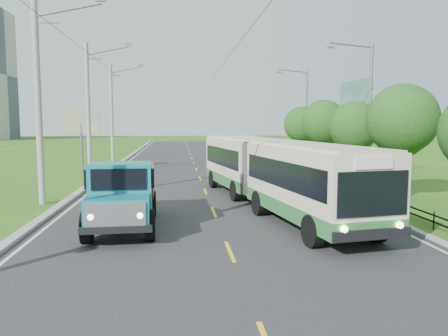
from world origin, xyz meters
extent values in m
plane|color=#285A15|center=(0.00, 0.00, 0.00)|extent=(240.00, 240.00, 0.00)
cube|color=#28282B|center=(0.00, 20.00, 0.01)|extent=(14.00, 120.00, 0.02)
cube|color=#9E9E99|center=(-7.20, 20.00, 0.07)|extent=(0.40, 120.00, 0.15)
cube|color=#9E9E99|center=(7.15, 20.00, 0.05)|extent=(0.30, 120.00, 0.10)
cube|color=silver|center=(-6.65, 20.00, 0.02)|extent=(0.12, 120.00, 0.00)
cube|color=silver|center=(6.65, 20.00, 0.02)|extent=(0.12, 120.00, 0.00)
cube|color=yellow|center=(0.00, 0.00, 0.02)|extent=(0.12, 2.20, 0.00)
cube|color=black|center=(8.00, 14.00, 0.30)|extent=(0.04, 40.00, 0.60)
cylinder|color=gray|center=(-8.30, 9.00, 5.00)|extent=(0.32, 0.32, 10.00)
cube|color=slate|center=(-7.80, 9.00, 8.80)|extent=(1.20, 0.10, 0.10)
cube|color=slate|center=(-5.20, 9.00, 9.90)|extent=(0.50, 0.18, 0.12)
cylinder|color=gray|center=(-8.30, 21.00, 5.00)|extent=(0.32, 0.32, 10.00)
cube|color=slate|center=(-7.80, 21.00, 8.80)|extent=(1.20, 0.10, 0.10)
cube|color=slate|center=(-5.20, 21.00, 9.90)|extent=(0.50, 0.18, 0.12)
cylinder|color=gray|center=(-8.30, 33.00, 5.00)|extent=(0.32, 0.32, 10.00)
cube|color=slate|center=(-7.80, 33.00, 8.80)|extent=(1.20, 0.10, 0.10)
cube|color=slate|center=(-5.20, 33.00, 9.90)|extent=(0.50, 0.18, 0.12)
cylinder|color=#382314|center=(9.80, 8.00, 1.68)|extent=(0.28, 0.28, 3.36)
sphere|color=#134414|center=(9.80, 8.00, 4.20)|extent=(3.60, 3.60, 3.60)
sphere|color=#134414|center=(10.00, 8.50, 3.48)|extent=(2.64, 2.64, 2.64)
cylinder|color=#382314|center=(9.80, 14.00, 1.51)|extent=(0.28, 0.28, 3.02)
sphere|color=#134414|center=(9.80, 14.00, 3.78)|extent=(3.24, 3.24, 3.24)
sphere|color=#134414|center=(10.00, 14.50, 3.13)|extent=(2.38, 2.38, 2.38)
cylinder|color=#382314|center=(9.80, 20.00, 1.62)|extent=(0.28, 0.28, 3.25)
sphere|color=#134414|center=(9.80, 20.00, 4.06)|extent=(3.48, 3.48, 3.48)
sphere|color=#134414|center=(10.00, 20.50, 3.36)|extent=(2.55, 2.55, 2.55)
cylinder|color=#382314|center=(9.80, 26.00, 1.54)|extent=(0.28, 0.28, 3.08)
sphere|color=#134414|center=(9.80, 26.00, 3.85)|extent=(3.30, 3.30, 3.30)
sphere|color=#134414|center=(10.00, 26.50, 3.19)|extent=(2.42, 2.42, 2.42)
cylinder|color=slate|center=(10.80, 14.00, 4.50)|extent=(0.20, 0.20, 9.00)
cylinder|color=slate|center=(9.40, 14.00, 8.90)|extent=(2.80, 0.10, 0.34)
cube|color=slate|center=(8.10, 14.00, 8.75)|extent=(0.45, 0.16, 0.12)
cylinder|color=slate|center=(10.80, 28.00, 4.50)|extent=(0.20, 0.20, 9.00)
cylinder|color=slate|center=(9.40, 28.00, 8.90)|extent=(2.80, 0.10, 0.34)
cube|color=slate|center=(8.10, 28.00, 8.75)|extent=(0.45, 0.16, 0.12)
cylinder|color=silver|center=(8.60, 6.00, 0.20)|extent=(0.64, 0.64, 0.40)
sphere|color=#134414|center=(8.60, 6.00, 0.45)|extent=(0.44, 0.44, 0.44)
cylinder|color=silver|center=(8.60, 14.00, 0.20)|extent=(0.64, 0.64, 0.40)
sphere|color=#134414|center=(8.60, 14.00, 0.45)|extent=(0.44, 0.44, 0.44)
cylinder|color=silver|center=(8.60, 22.00, 0.20)|extent=(0.64, 0.64, 0.40)
sphere|color=#134414|center=(8.60, 22.00, 0.45)|extent=(0.44, 0.44, 0.44)
cylinder|color=slate|center=(-9.50, 24.00, 2.00)|extent=(0.20, 0.20, 4.00)
cube|color=yellow|center=(-9.50, 24.00, 4.20)|extent=(3.00, 0.15, 2.00)
cylinder|color=slate|center=(12.30, 17.50, 2.50)|extent=(0.24, 0.24, 5.00)
cylinder|color=slate|center=(12.30, 22.50, 2.50)|extent=(0.24, 0.24, 5.00)
cube|color=#144C47|center=(12.30, 20.00, 5.80)|extent=(0.20, 6.00, 3.00)
cube|color=#2B6B33|center=(3.48, 2.78, 0.83)|extent=(3.81, 8.13, 0.57)
cube|color=beige|center=(3.48, 2.78, 2.12)|extent=(3.81, 8.13, 2.01)
cube|color=black|center=(3.48, 2.78, 2.13)|extent=(3.75, 7.52, 0.99)
cube|color=#2B6B33|center=(2.12, 11.27, 0.83)|extent=(3.73, 7.61, 0.57)
cube|color=beige|center=(2.12, 11.27, 2.12)|extent=(3.73, 7.61, 2.01)
cube|color=black|center=(2.12, 11.27, 2.13)|extent=(3.67, 7.00, 0.99)
cube|color=#4C4C4C|center=(2.78, 7.15, 1.83)|extent=(2.58, 1.42, 2.48)
cube|color=black|center=(4.11, -1.10, 1.95)|extent=(2.32, 0.43, 1.35)
cylinder|color=black|center=(2.71, 0.18, 0.54)|extent=(0.50, 1.12, 1.08)
cylinder|color=black|center=(5.04, 0.55, 0.54)|extent=(0.50, 1.12, 1.08)
cylinder|color=black|center=(1.90, 5.22, 0.54)|extent=(0.50, 1.12, 1.08)
cylinder|color=black|center=(4.22, 5.59, 0.54)|extent=(0.50, 1.12, 1.08)
cylinder|color=black|center=(1.34, 8.71, 0.54)|extent=(0.50, 1.12, 1.08)
cylinder|color=black|center=(3.66, 9.09, 0.54)|extent=(0.50, 1.12, 1.08)
cylinder|color=black|center=(0.58, 13.44, 0.54)|extent=(0.50, 1.12, 1.08)
cylinder|color=black|center=(2.90, 13.82, 0.54)|extent=(0.50, 1.12, 1.08)
cube|color=#167D87|center=(-3.59, 1.31, 1.09)|extent=(2.13, 1.47, 0.99)
cube|color=#167D87|center=(-3.65, 2.79, 1.59)|extent=(2.24, 1.67, 1.98)
cube|color=black|center=(-3.65, 2.79, 2.08)|extent=(2.45, 1.38, 0.69)
cube|color=black|center=(-3.68, 3.58, 0.64)|extent=(1.23, 5.98, 0.25)
cube|color=#DD5514|center=(-3.75, 5.27, 1.63)|extent=(2.40, 3.06, 1.29)
cylinder|color=black|center=(-4.64, 1.46, 0.54)|extent=(0.39, 1.10, 1.09)
cylinder|color=black|center=(-2.56, 1.55, 0.54)|extent=(0.39, 1.10, 1.09)
cylinder|color=black|center=(-4.80, 5.42, 0.54)|extent=(0.39, 1.10, 1.09)
cylinder|color=black|center=(-2.72, 5.51, 0.54)|extent=(0.39, 1.10, 1.09)
camera|label=1|loc=(-1.60, -13.22, 4.04)|focal=35.00mm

